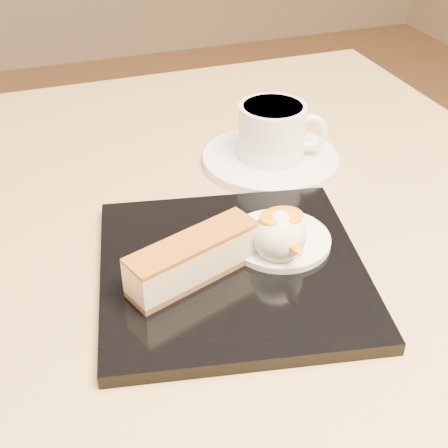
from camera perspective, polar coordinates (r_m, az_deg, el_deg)
name	(u,v)px	position (r m, az deg, el deg)	size (l,w,h in m)	color
table	(190,350)	(0.69, -3.12, -11.47)	(0.80, 0.80, 0.72)	black
dessert_plate	(232,270)	(0.53, 0.72, -4.19)	(0.22, 0.22, 0.01)	black
cheesecake	(193,259)	(0.50, -2.82, -3.18)	(0.12, 0.07, 0.04)	brown
cream_smear	(279,240)	(0.55, 5.08, -1.43)	(0.09, 0.09, 0.01)	white
ice_cream_scoop	(279,236)	(0.52, 5.07, -1.08)	(0.05, 0.05, 0.05)	white
mango_sauce	(282,216)	(0.51, 5.28, 0.69)	(0.04, 0.03, 0.01)	orange
mint_sprig	(238,227)	(0.56, 1.33, -0.31)	(0.03, 0.02, 0.00)	#297E34
saucer	(271,159)	(0.70, 4.27, 5.91)	(0.15, 0.15, 0.01)	white
coffee_cup	(274,130)	(0.68, 4.56, 8.55)	(0.09, 0.07, 0.06)	white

